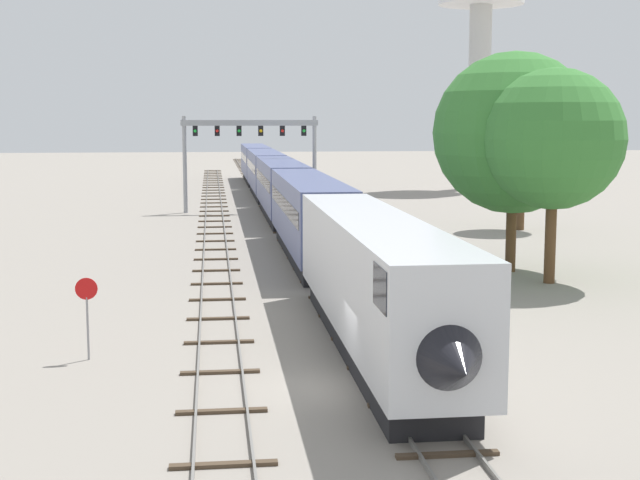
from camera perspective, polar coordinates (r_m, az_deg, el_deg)
name	(u,v)px	position (r m, az deg, el deg)	size (l,w,h in m)	color
ground_plane	(334,388)	(28.24, 0.92, -9.35)	(400.00, 400.00, 0.00)	gray
track_main	(271,204)	(87.32, -3.13, 2.30)	(2.60, 200.00, 0.16)	slate
track_near	(215,230)	(67.25, -6.68, 0.64)	(2.60, 160.00, 0.16)	slate
passenger_train	(280,187)	(75.13, -2.53, 3.37)	(3.04, 108.48, 4.80)	silver
signal_gantry	(250,142)	(80.19, -4.46, 6.24)	(12.10, 0.49, 8.50)	#999BA0
water_tower	(481,1)	(109.34, 10.18, 14.66)	(10.06, 10.06, 27.45)	beige
stop_sign	(87,307)	(31.96, -14.55, -4.11)	(0.76, 0.08, 2.88)	gray
trackside_tree_left	(554,139)	(46.43, 14.60, 6.19)	(7.06, 7.06, 10.80)	brown
trackside_tree_mid	(514,133)	(49.50, 12.19, 6.64)	(8.66, 8.66, 11.85)	brown
trackside_tree_right	(523,137)	(68.51, 12.74, 6.38)	(5.40, 5.40, 9.66)	brown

